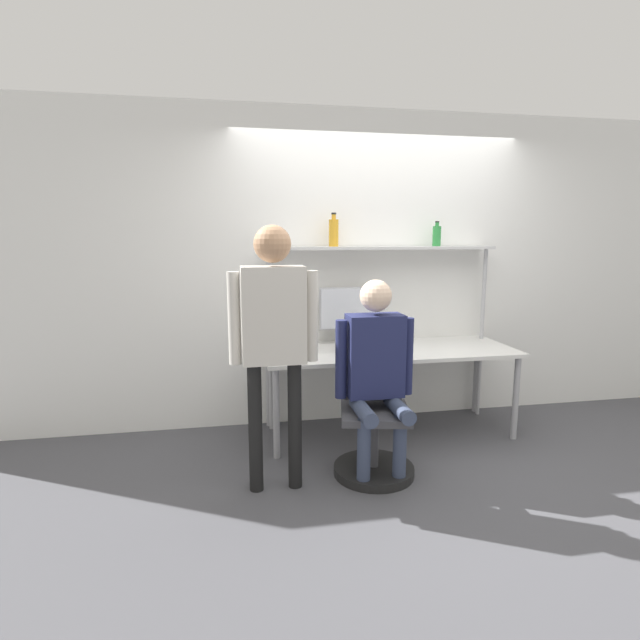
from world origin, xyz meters
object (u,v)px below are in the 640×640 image
bottle_green (437,236)px  bottle_amber (334,232)px  person_seated (376,363)px  laptop (357,345)px  monitor (348,312)px  person_standing (274,324)px  cell_phone (393,354)px  office_chair (374,433)px

bottle_green → bottle_amber: (-0.91, -0.00, 0.03)m
person_seated → bottle_amber: bearing=95.0°
laptop → person_seated: size_ratio=0.23×
monitor → person_standing: person_standing is taller
cell_phone → person_seated: 0.60m
laptop → bottle_amber: bottle_amber is taller
cell_phone → person_seated: person_seated is taller
monitor → bottle_amber: size_ratio=1.81×
laptop → office_chair: laptop is taller
bottle_green → person_standing: bearing=-145.7°
person_standing → cell_phone: bearing=30.2°
cell_phone → bottle_green: bearing=40.9°
person_standing → monitor: bearing=54.6°
office_chair → monitor: bearing=87.7°
monitor → office_chair: size_ratio=0.54×
office_chair → person_seated: size_ratio=0.68×
monitor → person_standing: (-0.74, -1.03, 0.10)m
laptop → office_chair: bearing=-91.6°
cell_phone → bottle_amber: size_ratio=0.54×
office_chair → bottle_amber: 1.67m
monitor → bottle_green: bearing=-0.1°
monitor → office_chair: (-0.04, -0.93, -0.71)m
person_standing → office_chair: bearing=8.6°
laptop → person_standing: size_ratio=0.18×
cell_phone → laptop: bearing=161.1°
monitor → laptop: (-0.02, -0.37, -0.21)m
monitor → person_seated: person_seated is taller
monitor → person_standing: size_ratio=0.29×
office_chair → person_standing: 1.08m
monitor → person_standing: bearing=-125.4°
person_seated → bottle_amber: bottle_amber is taller
bottle_green → bottle_amber: bearing=-180.0°
bottle_green → bottle_amber: bottle_amber is taller
person_seated → bottle_amber: (-0.09, 0.98, 0.87)m
person_seated → bottle_green: bottle_green is taller
cell_phone → office_chair: (-0.28, -0.47, -0.44)m
monitor → office_chair: monitor is taller
cell_phone → bottle_amber: bottle_amber is taller
monitor → office_chair: bearing=-92.3°
cell_phone → person_seated: (-0.29, -0.51, 0.08)m
cell_phone → office_chair: office_chair is taller
monitor → person_seated: 1.00m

